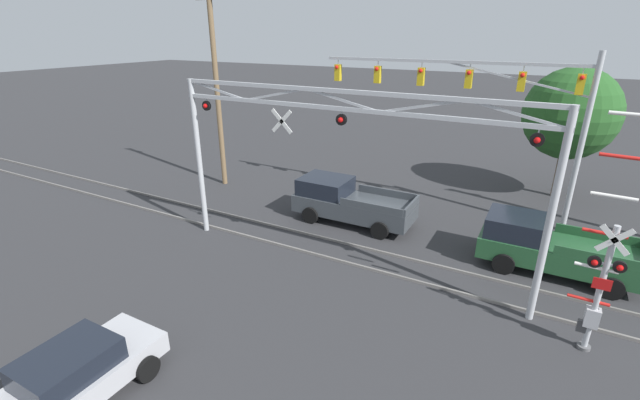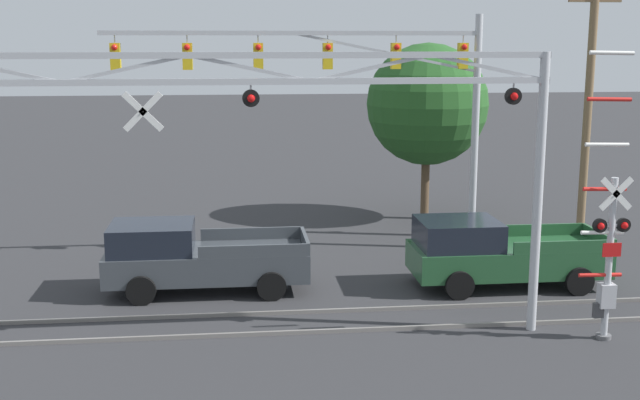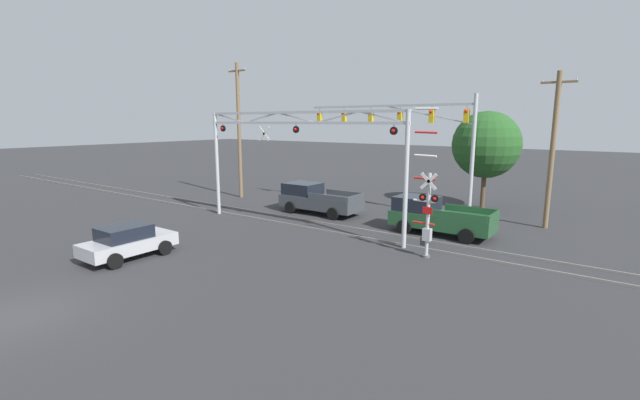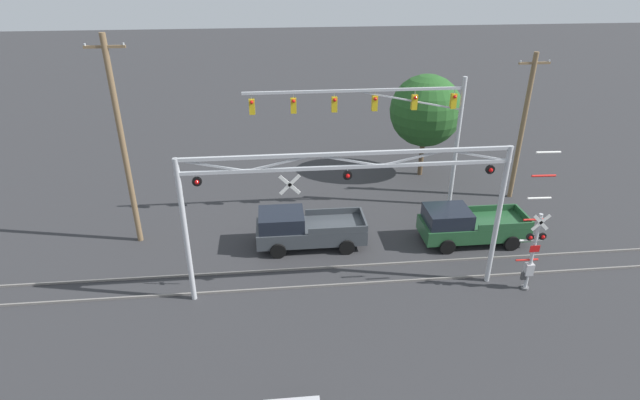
{
  "view_description": "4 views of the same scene",
  "coord_description": "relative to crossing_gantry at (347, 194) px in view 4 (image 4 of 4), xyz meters",
  "views": [
    {
      "loc": [
        6.18,
        1.16,
        8.36
      ],
      "look_at": [
        -1.38,
        15.06,
        2.07
      ],
      "focal_mm": 24.0,
      "sensor_mm": 36.0,
      "label": 1
    },
    {
      "loc": [
        -0.42,
        -3.64,
        6.84
      ],
      "look_at": [
        1.9,
        17.43,
        2.6
      ],
      "focal_mm": 45.0,
      "sensor_mm": 36.0,
      "label": 2
    },
    {
      "loc": [
        15.03,
        -4.58,
        6.03
      ],
      "look_at": [
        2.22,
        13.19,
        2.0
      ],
      "focal_mm": 24.0,
      "sensor_mm": 36.0,
      "label": 3
    },
    {
      "loc": [
        -2.93,
        -4.05,
        13.63
      ],
      "look_at": [
        -0.78,
        17.19,
        2.94
      ],
      "focal_mm": 28.0,
      "sensor_mm": 36.0,
      "label": 4
    }
  ],
  "objects": [
    {
      "name": "rail_track_near",
      "position": [
        0.02,
        0.28,
        -4.71
      ],
      "size": [
        80.0,
        0.08,
        0.1
      ],
      "primitive_type": "cube",
      "color": "gray",
      "rests_on": "ground_plane"
    },
    {
      "name": "rail_track_far",
      "position": [
        0.02,
        1.72,
        -4.71
      ],
      "size": [
        80.0,
        0.08,
        0.1
      ],
      "primitive_type": "cube",
      "color": "gray",
      "rests_on": "ground_plane"
    },
    {
      "name": "crossing_gantry",
      "position": [
        0.0,
        0.0,
        0.0
      ],
      "size": [
        13.49,
        0.27,
        6.59
      ],
      "color": "#B7BABF",
      "rests_on": "ground_plane"
    },
    {
      "name": "crossing_signal_mast",
      "position": [
        8.06,
        -0.78,
        -2.64
      ],
      "size": [
        1.22,
        0.35,
        6.62
      ],
      "color": "#B7BABF",
      "rests_on": "ground_plane"
    },
    {
      "name": "traffic_signal_span",
      "position": [
        3.94,
        7.61,
        0.76
      ],
      "size": [
        11.96,
        0.39,
        7.66
      ],
      "color": "#B7BABF",
      "rests_on": "ground_plane"
    },
    {
      "name": "pickup_truck_lead",
      "position": [
        -1.5,
        3.95,
        -3.79
      ],
      "size": [
        5.52,
        2.36,
        1.94
      ],
      "color": "#3D4247",
      "rests_on": "ground_plane"
    },
    {
      "name": "pickup_truck_following",
      "position": [
        6.9,
        3.48,
        -3.79
      ],
      "size": [
        5.41,
        2.36,
        1.94
      ],
      "color": "#23512D",
      "rests_on": "ground_plane"
    },
    {
      "name": "utility_pole_left",
      "position": [
        -10.05,
        5.32,
        0.62
      ],
      "size": [
        1.8,
        0.28,
        10.47
      ],
      "color": "brown",
      "rests_on": "ground_plane"
    },
    {
      "name": "utility_pole_right",
      "position": [
        11.58,
        8.37,
        -0.25
      ],
      "size": [
        1.8,
        0.28,
        8.73
      ],
      "color": "brown",
      "rests_on": "ground_plane"
    },
    {
      "name": "background_tree_beyond_span",
      "position": [
        6.99,
        12.28,
        -0.33
      ],
      "size": [
        4.62,
        4.62,
        6.76
      ],
      "color": "brown",
      "rests_on": "ground_plane"
    }
  ]
}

